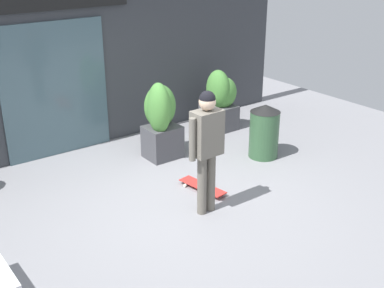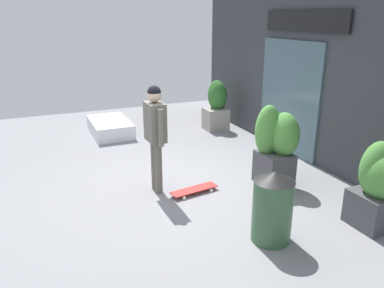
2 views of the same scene
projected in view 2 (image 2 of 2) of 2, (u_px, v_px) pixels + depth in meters
The scene contains 9 objects.
ground_plane at pixel (172, 184), 6.60m from camera, with size 12.00×12.00×0.00m, color gray.
building_facade at pixel (317, 80), 7.24m from camera, with size 8.73×0.31×3.25m.
skateboarder at pixel (155, 128), 6.02m from camera, with size 0.59×0.27×1.78m.
skateboard at pixel (194, 190), 6.26m from camera, with size 0.35×0.85×0.08m.
planter_box_left at pixel (377, 185), 5.13m from camera, with size 0.62×0.62×1.23m.
planter_box_right at pixel (276, 145), 6.41m from camera, with size 0.64×0.68×1.40m.
planter_box_mid at pixel (217, 103), 9.65m from camera, with size 0.59×0.60×1.26m.
trash_bin at pixel (273, 206), 4.82m from camera, with size 0.52×0.52×0.96m.
snow_ledge at pixel (110, 127), 9.38m from camera, with size 1.53×0.90×0.34m, color white.
Camera 2 is at (5.66, -2.09, 2.80)m, focal length 35.33 mm.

